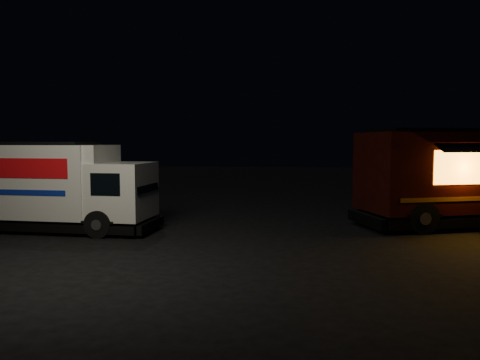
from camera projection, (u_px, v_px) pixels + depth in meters
name	position (u px, v px, depth m)	size (l,w,h in m)	color
ground	(204.00, 244.00, 13.08)	(80.00, 80.00, 0.00)	black
white_truck	(60.00, 186.00, 14.98)	(6.27, 2.14, 2.84)	silver
red_truck	(460.00, 177.00, 15.88)	(7.03, 2.59, 3.27)	#360C09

